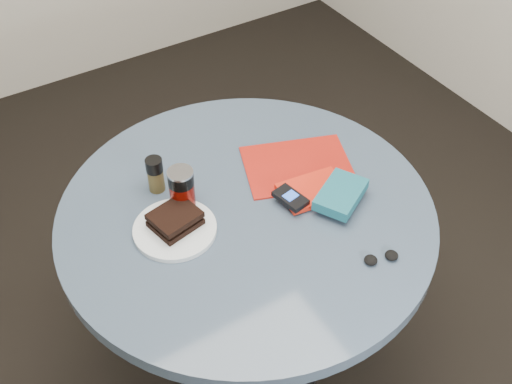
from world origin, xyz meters
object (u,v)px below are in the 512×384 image
headphones (381,258)px  mp3_player (290,198)px  table (247,250)px  sandwich (175,219)px  pepper_grinder (155,174)px  magazine (297,166)px  red_book (313,190)px  plate (175,229)px  soda_can (182,190)px  novel (341,194)px

headphones → mp3_player: bearing=106.7°
table → sandwich: bearing=168.6°
sandwich → pepper_grinder: 0.16m
magazine → red_book: red_book is taller
magazine → mp3_player: size_ratio=2.96×
pepper_grinder → sandwich: bearing=-98.1°
table → sandwich: size_ratio=7.50×
red_book → table: bearing=174.7°
sandwich → plate: bearing=-132.8°
magazine → red_book: bearing=-83.3°
soda_can → novel: (0.36, -0.21, -0.03)m
table → mp3_player: bearing=-23.5°
mp3_player → headphones: (0.08, -0.27, -0.02)m
plate → novel: (0.42, -0.14, 0.03)m
red_book → headphones: size_ratio=1.86×
table → plate: 0.26m
pepper_grinder → red_book: bearing=-34.3°
table → soda_can: soda_can is taller
pepper_grinder → soda_can: bearing=-73.9°
plate → red_book: size_ratio=1.22×
table → headphones: (0.19, -0.32, 0.17)m
novel → mp3_player: size_ratio=1.52×
sandwich → magazine: 0.40m
soda_can → mp3_player: (0.24, -0.14, -0.04)m
soda_can → novel: soda_can is taller
soda_can → sandwich: bearing=-131.6°
red_book → novel: bearing=-54.0°
table → red_book: (0.19, -0.04, 0.18)m
plate → headphones: (0.38, -0.35, 0.00)m
table → novel: size_ratio=6.59×
table → novel: bearing=-26.6°
mp3_player → red_book: bearing=3.8°
soda_can → mp3_player: soda_can is taller
sandwich → soda_can: (0.05, 0.06, 0.03)m
table → red_book: bearing=-12.7°
magazine → novel: (0.01, -0.18, 0.03)m
novel → mp3_player: (-0.12, 0.06, -0.01)m
mp3_player → sandwich: bearing=164.0°
soda_can → pepper_grinder: bearing=106.1°
pepper_grinder → red_book: size_ratio=0.60×
plate → pepper_grinder: 0.17m
pepper_grinder → table: bearing=-50.0°
magazine → soda_can: bearing=-163.9°
mp3_player → headphones: mp3_player is taller
sandwich → mp3_player: (0.29, -0.08, -0.01)m
sandwich → pepper_grinder: (0.02, 0.16, 0.02)m
sandwich → novel: bearing=-20.0°
mp3_player → magazine: bearing=48.3°
pepper_grinder → novel: (0.39, -0.31, -0.02)m
table → plate: (-0.19, 0.03, 0.17)m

